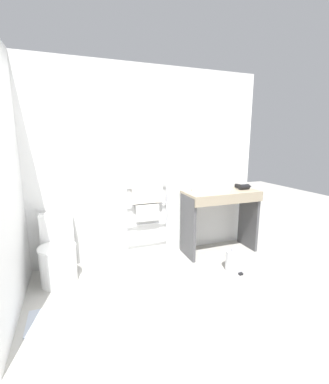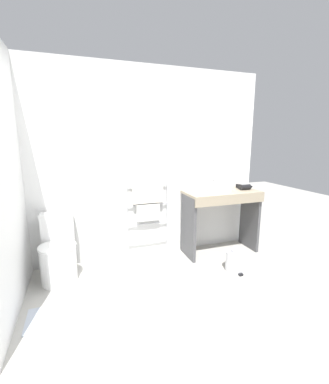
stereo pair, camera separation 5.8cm
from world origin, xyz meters
The scene contains 13 objects.
ground_plane centered at (0.00, 0.00, 0.00)m, with size 12.00×12.00×0.00m, color #B2AFA8.
wall_back centered at (0.00, 1.32, 1.27)m, with size 3.26×0.12×2.53m, color white.
wall_side centered at (-1.57, 0.63, 1.27)m, with size 0.12×1.88×2.53m, color white.
toilet centered at (-1.17, 0.93, 0.30)m, with size 0.41×0.54×0.76m.
towel_radiator centered at (-0.02, 1.20, 0.72)m, with size 0.60×0.06×1.04m.
vanity_counter centered at (0.98, 0.97, 0.61)m, with size 1.04×0.50×0.90m.
sink_basin centered at (0.95, 0.99, 0.93)m, with size 0.34×0.34×0.06m.
faucet centered at (0.95, 1.18, 1.00)m, with size 0.02×0.10×0.16m.
cup_near_wall centered at (0.55, 1.14, 0.95)m, with size 0.08×0.08×0.10m.
cup_near_edge centered at (0.62, 1.09, 0.95)m, with size 0.08×0.08×0.10m.
hair_dryer centered at (1.35, 0.97, 0.94)m, with size 0.20×0.18×0.08m.
trash_bin centered at (0.87, 0.43, 0.14)m, with size 0.23×0.26×0.32m.
bath_mat centered at (-1.15, 0.24, 0.01)m, with size 0.56×0.36×0.01m, color #B2BCCC.
Camera 1 is at (-0.97, -2.04, 1.60)m, focal length 24.00 mm.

